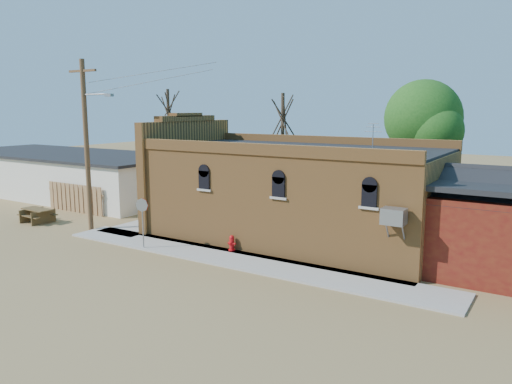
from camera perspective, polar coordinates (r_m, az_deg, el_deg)
The scene contains 15 objects.
ground at distance 22.01m, azimuth -6.92°, elevation -7.71°, with size 120.00×120.00×0.00m, color brown.
sidewalk_south at distance 21.82m, azimuth -2.33°, elevation -7.69°, with size 19.00×2.20×0.08m, color #9E9991.
sidewalk_west at distance 30.38m, azimuth -9.01°, elevation -2.85°, with size 2.60×10.00×0.08m, color #9E9991.
brick_bar at distance 25.04m, azimuth 3.88°, elevation -0.05°, with size 16.40×7.97×6.30m.
red_shed at distance 22.23m, azimuth 26.86°, elevation -2.48°, with size 5.40×6.40×4.30m.
storage_building at distance 40.73m, azimuth -20.76°, elevation 2.01°, with size 20.40×8.40×3.17m.
wood_fence at distance 33.42m, azimuth -19.99°, elevation -0.68°, with size 5.20×0.10×1.80m, color brown, non-canonical shape.
utility_pole at distance 27.74m, azimuth -18.75°, elevation 5.47°, with size 3.12×0.26×9.00m.
tree_bare_near at distance 33.51m, azimuth 3.07°, elevation 8.62°, with size 2.80×2.80×7.65m.
tree_bare_far at distance 40.78m, azimuth -10.01°, elevation 9.22°, with size 2.80×2.80×8.16m.
tree_leafy at distance 30.64m, azimuth 18.55°, elevation 8.00°, with size 4.40×4.40×8.15m.
fire_hydrant at distance 22.88m, azimuth -2.79°, elevation -5.85°, with size 0.42×0.41×0.72m.
stop_sign at distance 23.57m, azimuth -12.86°, elevation -2.00°, with size 0.63×0.21×2.35m.
trash_barrel at distance 28.82m, azimuth -8.97°, elevation -2.51°, with size 0.59×0.59×0.91m, color navy.
picnic_table at distance 31.33m, azimuth -23.71°, elevation -2.26°, with size 2.01×1.57×0.81m.
Camera 1 is at (13.36, -16.24, 6.51)m, focal length 35.00 mm.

